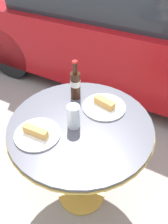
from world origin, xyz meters
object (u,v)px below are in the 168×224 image
bistro_table (81,141)px  cola_bottle_left (75,84)px  lunch_plate_near (104,106)px  lunch_plate_far (37,134)px  parked_car (130,27)px  drinking_glass (74,117)px

bistro_table → cola_bottle_left: cola_bottle_left is taller
lunch_plate_near → lunch_plate_far: bearing=-119.2°
lunch_plate_far → parked_car: size_ratio=0.06×
lunch_plate_near → drinking_glass: bearing=-109.4°
parked_car → lunch_plate_far: bearing=-83.7°
lunch_plate_near → bistro_table: bearing=-107.4°
cola_bottle_left → drinking_glass: cola_bottle_left is taller
drinking_glass → lunch_plate_near: size_ratio=0.54×
lunch_plate_near → cola_bottle_left: bearing=178.1°
parked_car → drinking_glass: bearing=-79.4°
lunch_plate_near → lunch_plate_far: (-0.21, -0.37, -0.00)m
lunch_plate_far → drinking_glass: bearing=49.3°
cola_bottle_left → lunch_plate_near: cola_bottle_left is taller
cola_bottle_left → lunch_plate_near: size_ratio=0.99×
parked_car → lunch_plate_near: bearing=-75.7°
lunch_plate_far → parked_car: 2.10m
cola_bottle_left → lunch_plate_far: 0.39m
drinking_glass → lunch_plate_far: bearing=-130.7°
lunch_plate_near → parked_car: 1.77m
cola_bottle_left → parked_car: size_ratio=0.06×
bistro_table → parked_car: parked_car is taller
drinking_glass → lunch_plate_near: bearing=70.6°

